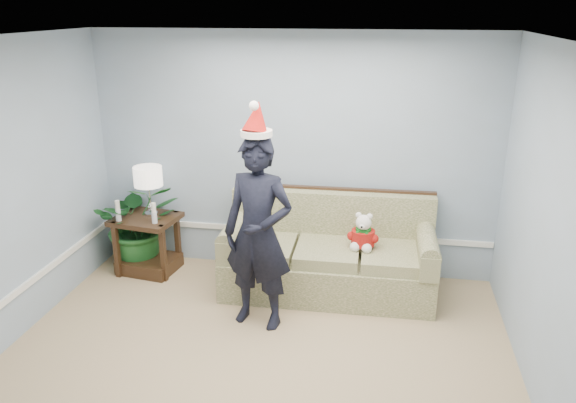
% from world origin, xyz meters
% --- Properties ---
extents(room_shell, '(4.54, 5.04, 2.74)m').
position_xyz_m(room_shell, '(0.00, 0.00, 1.35)').
color(room_shell, tan).
rests_on(room_shell, ground).
extents(wainscot_trim, '(4.49, 4.99, 0.06)m').
position_xyz_m(wainscot_trim, '(-1.18, 1.18, 0.45)').
color(wainscot_trim, white).
rests_on(wainscot_trim, room_shell).
extents(sofa, '(2.23, 0.99, 1.04)m').
position_xyz_m(sofa, '(0.48, 2.04, 0.37)').
color(sofa, '#4B5C2B').
rests_on(sofa, room_shell).
extents(side_table, '(0.76, 0.67, 0.66)m').
position_xyz_m(side_table, '(-1.62, 2.11, 0.26)').
color(side_table, '#382414').
rests_on(side_table, room_shell).
extents(table_lamp, '(0.32, 0.32, 0.57)m').
position_xyz_m(table_lamp, '(-1.58, 2.17, 1.10)').
color(table_lamp, silver).
rests_on(table_lamp, side_table).
extents(candle_pair, '(0.48, 0.06, 0.24)m').
position_xyz_m(candle_pair, '(-1.65, 1.94, 0.77)').
color(candle_pair, silver).
rests_on(candle_pair, side_table).
extents(houseplant, '(1.20, 1.14, 1.05)m').
position_xyz_m(houseplant, '(-1.77, 2.23, 0.52)').
color(houseplant, '#1C5823').
rests_on(houseplant, room_shell).
extents(man, '(0.75, 0.57, 1.86)m').
position_xyz_m(man, '(-0.10, 1.23, 0.93)').
color(man, black).
rests_on(man, room_shell).
extents(santa_hat, '(0.35, 0.38, 0.33)m').
position_xyz_m(santa_hat, '(-0.10, 1.25, 1.99)').
color(santa_hat, white).
rests_on(santa_hat, man).
extents(teddy_bear, '(0.27, 0.29, 0.39)m').
position_xyz_m(teddy_bear, '(0.84, 1.94, 0.69)').
color(teddy_bear, white).
rests_on(teddy_bear, sofa).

